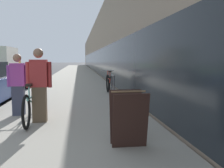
# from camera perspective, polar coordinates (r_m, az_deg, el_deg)

# --- Properties ---
(sidewalk_slab) EXTENTS (4.04, 70.00, 0.10)m
(sidewalk_slab) POSITION_cam_1_polar(r_m,az_deg,el_deg) (24.28, -8.28, 2.22)
(sidewalk_slab) COLOR gray
(sidewalk_slab) RESTS_ON ground
(storefront_facade) EXTENTS (10.01, 70.00, 5.48)m
(storefront_facade) POSITION_cam_1_polar(r_m,az_deg,el_deg) (32.96, 4.27, 7.83)
(storefront_facade) COLOR gray
(storefront_facade) RESTS_ON ground
(tandem_bicycle) EXTENTS (0.52, 2.56, 0.89)m
(tandem_bicycle) POSITION_cam_1_polar(r_m,az_deg,el_deg) (6.16, -17.33, -4.11)
(tandem_bicycle) COLOR black
(tandem_bicycle) RESTS_ON sidewalk_slab
(person_rider) EXTENTS (0.56, 0.22, 1.64)m
(person_rider) POSITION_cam_1_polar(r_m,az_deg,el_deg) (5.75, -16.32, -0.29)
(person_rider) COLOR brown
(person_rider) RESTS_ON sidewalk_slab
(person_bystander) EXTENTS (0.52, 0.20, 1.53)m
(person_bystander) POSITION_cam_1_polar(r_m,az_deg,el_deg) (6.62, -20.68, -0.13)
(person_bystander) COLOR #33384C
(person_bystander) RESTS_ON sidewalk_slab
(bike_rack_hoop) EXTENTS (0.05, 0.60, 0.84)m
(bike_rack_hoop) POSITION_cam_1_polar(r_m,az_deg,el_deg) (8.84, 0.19, -0.05)
(bike_rack_hoop) COLOR #4C4C51
(bike_rack_hoop) RESTS_ON sidewalk_slab
(cruiser_bike_nearest) EXTENTS (0.52, 1.71, 0.95)m
(cruiser_bike_nearest) POSITION_cam_1_polar(r_m,az_deg,el_deg) (10.05, -0.68, -0.01)
(cruiser_bike_nearest) COLOR black
(cruiser_bike_nearest) RESTS_ON sidewalk_slab
(sandwich_board_sign) EXTENTS (0.56, 0.56, 0.90)m
(sandwich_board_sign) POSITION_cam_1_polar(r_m,az_deg,el_deg) (4.09, 3.74, -7.75)
(sandwich_board_sign) COLOR #331E19
(sandwich_board_sign) RESTS_ON sidewalk_slab
(vintage_roadster_curbside) EXTENTS (1.74, 4.07, 0.91)m
(vintage_roadster_curbside) POSITION_cam_1_polar(r_m,az_deg,el_deg) (14.76, -20.67, 1.00)
(vintage_roadster_curbside) COLOR black
(vintage_roadster_curbside) RESTS_ON ground
(moving_truck) EXTENTS (2.33, 6.77, 2.86)m
(moving_truck) POSITION_cam_1_polar(r_m,az_deg,el_deg) (31.59, -23.41, 5.14)
(moving_truck) COLOR orange
(moving_truck) RESTS_ON ground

